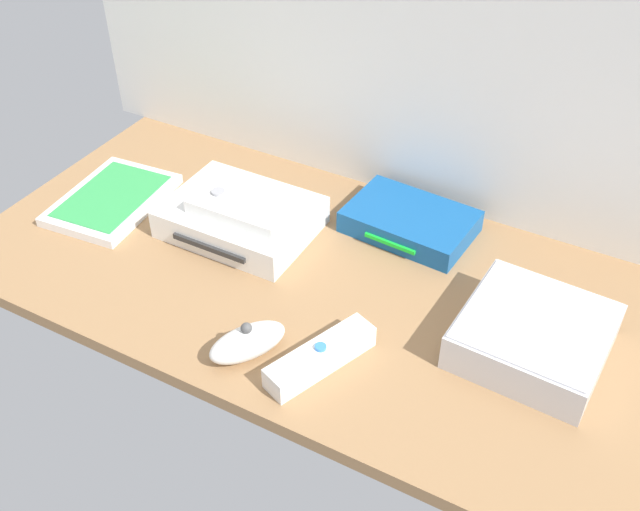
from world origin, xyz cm
name	(u,v)px	position (x,y,z in cm)	size (l,w,h in cm)	color
ground_plane	(320,283)	(0.00, 0.00, -1.00)	(100.00, 48.00, 2.00)	#936D47
game_console	(241,217)	(-15.49, 4.12, 2.20)	(21.05, 16.55, 4.40)	white
mini_computer	(534,335)	(29.19, 0.51, 2.64)	(17.84, 17.84, 5.30)	silver
game_case	(114,198)	(-36.70, 0.40, 0.76)	(15.18, 20.10, 1.56)	white
network_router	(410,221)	(6.45, 15.71, 1.70)	(18.81, 13.30, 3.40)	#145193
remote_wand	(321,357)	(7.78, -14.04, 1.51)	(8.74, 15.09, 3.40)	white
remote_nunchuk	(248,342)	(-0.89, -16.59, 2.04)	(8.84, 10.86, 5.10)	white
remote_classic_pad	(242,206)	(-14.19, 2.83, 5.41)	(14.47, 8.13, 2.40)	white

